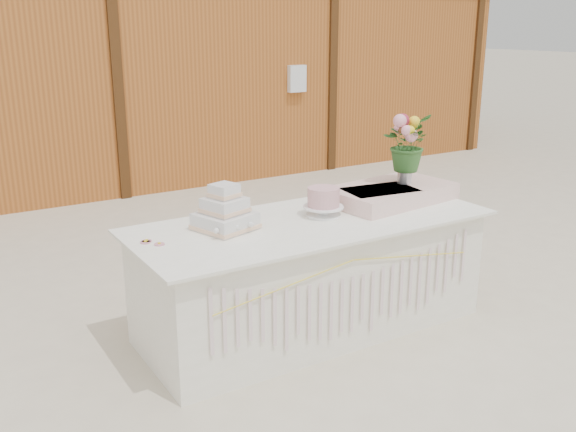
% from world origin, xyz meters
% --- Properties ---
extents(ground, '(80.00, 80.00, 0.00)m').
position_xyz_m(ground, '(0.00, 0.00, 0.00)').
color(ground, beige).
rests_on(ground, ground).
extents(barn, '(12.60, 4.60, 3.30)m').
position_xyz_m(barn, '(-0.01, 5.99, 1.68)').
color(barn, '#9E5721').
rests_on(barn, ground).
extents(cake_table, '(2.40, 1.00, 0.77)m').
position_xyz_m(cake_table, '(0.00, -0.00, 0.39)').
color(cake_table, white).
rests_on(cake_table, ground).
extents(wedding_cake, '(0.41, 0.41, 0.29)m').
position_xyz_m(wedding_cake, '(-0.57, 0.12, 0.87)').
color(wedding_cake, silver).
rests_on(wedding_cake, cake_table).
extents(pink_cake_stand, '(0.27, 0.27, 0.20)m').
position_xyz_m(pink_cake_stand, '(0.11, 0.04, 0.88)').
color(pink_cake_stand, white).
rests_on(pink_cake_stand, cake_table).
extents(satin_runner, '(0.97, 0.64, 0.12)m').
position_xyz_m(satin_runner, '(0.74, 0.09, 0.83)').
color(satin_runner, '#FFD5CD').
rests_on(satin_runner, cake_table).
extents(flower_vase, '(0.10, 0.10, 0.14)m').
position_xyz_m(flower_vase, '(0.87, 0.10, 0.96)').
color(flower_vase, silver).
rests_on(flower_vase, satin_runner).
extents(bouquet, '(0.48, 0.46, 0.40)m').
position_xyz_m(bouquet, '(0.87, 0.10, 1.23)').
color(bouquet, '#2E5F26').
rests_on(bouquet, flower_vase).
extents(loose_flowers, '(0.15, 0.31, 0.02)m').
position_xyz_m(loose_flowers, '(-1.03, 0.09, 0.78)').
color(loose_flowers, '#CB7C8E').
rests_on(loose_flowers, cake_table).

